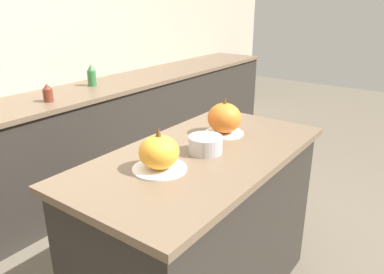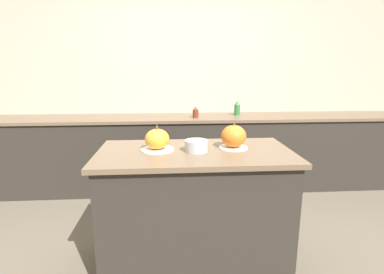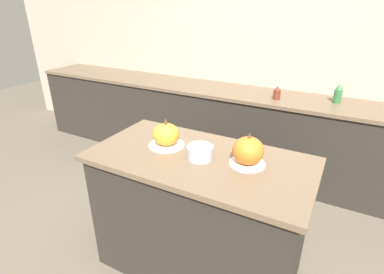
{
  "view_description": "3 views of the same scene",
  "coord_description": "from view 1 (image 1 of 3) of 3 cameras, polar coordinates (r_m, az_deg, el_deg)",
  "views": [
    {
      "loc": [
        -1.37,
        -0.94,
        1.59
      ],
      "look_at": [
        -0.04,
        0.03,
        0.98
      ],
      "focal_mm": 35.0,
      "sensor_mm": 36.0,
      "label": 1
    },
    {
      "loc": [
        -0.17,
        -2.03,
        1.48
      ],
      "look_at": [
        -0.02,
        -0.02,
        1.01
      ],
      "focal_mm": 28.0,
      "sensor_mm": 36.0,
      "label": 2
    },
    {
      "loc": [
        0.73,
        -1.45,
        1.77
      ],
      "look_at": [
        -0.07,
        0.03,
        1.01
      ],
      "focal_mm": 28.0,
      "sensor_mm": 36.0,
      "label": 3
    }
  ],
  "objects": [
    {
      "name": "back_counter",
      "position": [
        3.02,
        -22.78,
        -3.46
      ],
      "size": [
        6.0,
        0.6,
        0.9
      ],
      "color": "#2D2823",
      "rests_on": "ground_plane"
    },
    {
      "name": "kitchen_island",
      "position": [
        2.01,
        1.45,
        -14.16
      ],
      "size": [
        1.38,
        0.71,
        0.9
      ],
      "color": "#2D2823",
      "rests_on": "ground_plane"
    },
    {
      "name": "pumpkin_cake_right",
      "position": [
        2.02,
        4.95,
        2.77
      ],
      "size": [
        0.21,
        0.21,
        0.2
      ],
      "color": "white",
      "rests_on": "kitchen_island"
    },
    {
      "name": "bottle_tall",
      "position": [
        3.27,
        -15.05,
        9.05
      ],
      "size": [
        0.07,
        0.07,
        0.18
      ],
      "color": "#2D6B38",
      "rests_on": "back_counter"
    },
    {
      "name": "mixing_bowl",
      "position": [
        1.78,
        2.07,
        -1.14
      ],
      "size": [
        0.16,
        0.16,
        0.08
      ],
      "color": "#ADADB2",
      "rests_on": "kitchen_island"
    },
    {
      "name": "pumpkin_cake_left",
      "position": [
        1.6,
        -5.04,
        -2.52
      ],
      "size": [
        0.24,
        0.24,
        0.19
      ],
      "color": "white",
      "rests_on": "kitchen_island"
    },
    {
      "name": "bottle_short",
      "position": [
        2.85,
        -21.12,
        6.27
      ],
      "size": [
        0.07,
        0.07,
        0.13
      ],
      "color": "maroon",
      "rests_on": "back_counter"
    }
  ]
}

